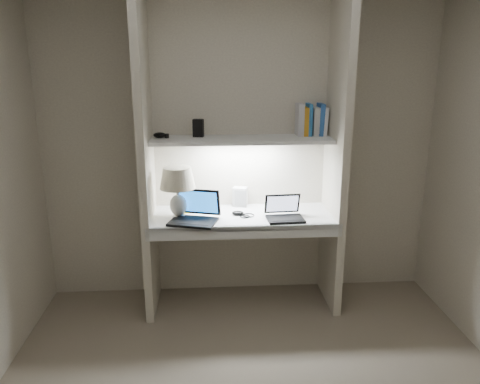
{
  "coord_description": "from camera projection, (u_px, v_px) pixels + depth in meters",
  "views": [
    {
      "loc": [
        -0.26,
        -2.27,
        1.95
      ],
      "look_at": [
        -0.03,
        1.05,
        1.01
      ],
      "focal_mm": 35.0,
      "sensor_mm": 36.0,
      "label": 1
    }
  ],
  "objects": [
    {
      "name": "shelf_gadget",
      "position": [
        160.0,
        135.0,
        3.61
      ],
      "size": [
        0.11,
        0.09,
        0.04
      ],
      "primitive_type": "ellipsoid",
      "rotation": [
        0.0,
        0.0,
        -0.16
      ],
      "color": "black",
      "rests_on": "shelf"
    },
    {
      "name": "cable_coil",
      "position": [
        248.0,
        215.0,
        3.66
      ],
      "size": [
        0.1,
        0.1,
        0.01
      ],
      "primitive_type": "torus",
      "rotation": [
        0.0,
        0.0,
        -0.06
      ],
      "color": "black",
      "rests_on": "desk"
    },
    {
      "name": "back_wall",
      "position": [
        240.0,
        148.0,
        3.83
      ],
      "size": [
        3.2,
        0.01,
        2.5
      ],
      "primitive_type": "cube",
      "color": "beige",
      "rests_on": "floor"
    },
    {
      "name": "laptop_netbook",
      "position": [
        284.0,
        213.0,
        3.59
      ],
      "size": [
        0.29,
        0.26,
        0.18
      ],
      "rotation": [
        0.0,
        0.0,
        0.06
      ],
      "color": "black",
      "rests_on": "desk"
    },
    {
      "name": "strip_light",
      "position": [
        242.0,
        143.0,
        3.63
      ],
      "size": [
        0.6,
        0.04,
        0.02
      ],
      "primitive_type": "cube",
      "color": "white",
      "rests_on": "shelf"
    },
    {
      "name": "sticky_note",
      "position": [
        186.0,
        212.0,
        3.75
      ],
      "size": [
        0.09,
        0.09,
        0.0
      ],
      "primitive_type": "cube",
      "rotation": [
        0.0,
        0.0,
        0.33
      ],
      "color": "yellow",
      "rests_on": "desk"
    },
    {
      "name": "speaker",
      "position": [
        240.0,
        197.0,
        3.89
      ],
      "size": [
        0.13,
        0.11,
        0.16
      ],
      "primitive_type": "cube",
      "rotation": [
        0.0,
        0.0,
        -0.27
      ],
      "color": "silver",
      "rests_on": "desk"
    },
    {
      "name": "desk_apron",
      "position": [
        245.0,
        232.0,
        3.46
      ],
      "size": [
        1.46,
        0.03,
        0.1
      ],
      "primitive_type": "cube",
      "color": "silver",
      "rests_on": "desk"
    },
    {
      "name": "alcove_panel_right",
      "position": [
        337.0,
        154.0,
        3.61
      ],
      "size": [
        0.06,
        0.55,
        2.5
      ],
      "primitive_type": "cube",
      "color": "beige",
      "rests_on": "floor"
    },
    {
      "name": "laptop_main",
      "position": [
        195.0,
        214.0,
        3.54
      ],
      "size": [
        0.41,
        0.38,
        0.23
      ],
      "rotation": [
        0.0,
        0.0,
        -0.29
      ],
      "color": "black",
      "rests_on": "desk"
    },
    {
      "name": "mouse",
      "position": [
        238.0,
        213.0,
        3.68
      ],
      "size": [
        0.1,
        0.08,
        0.03
      ],
      "primitive_type": "ellipsoid",
      "rotation": [
        0.0,
        0.0,
        -0.19
      ],
      "color": "black",
      "rests_on": "desk"
    },
    {
      "name": "book_row",
      "position": [
        311.0,
        120.0,
        3.72
      ],
      "size": [
        0.24,
        0.17,
        0.25
      ],
      "color": "white",
      "rests_on": "shelf"
    },
    {
      "name": "desk",
      "position": [
        242.0,
        217.0,
        3.7
      ],
      "size": [
        1.4,
        0.55,
        0.04
      ],
      "primitive_type": "cube",
      "color": "white",
      "rests_on": "alcove_panel_left"
    },
    {
      "name": "table_lamp",
      "position": [
        178.0,
        184.0,
        3.56
      ],
      "size": [
        0.27,
        0.27,
        0.4
      ],
      "color": "white",
      "rests_on": "desk"
    },
    {
      "name": "shelf_box",
      "position": [
        198.0,
        128.0,
        3.65
      ],
      "size": [
        0.09,
        0.07,
        0.14
      ],
      "primitive_type": "cube",
      "rotation": [
        0.0,
        0.0,
        -0.19
      ],
      "color": "black",
      "rests_on": "shelf"
    },
    {
      "name": "shelf",
      "position": [
        242.0,
        140.0,
        3.63
      ],
      "size": [
        1.4,
        0.36,
        0.03
      ],
      "primitive_type": "cube",
      "color": "silver",
      "rests_on": "back_wall"
    },
    {
      "name": "alcove_panel_left",
      "position": [
        146.0,
        156.0,
        3.52
      ],
      "size": [
        0.06,
        0.55,
        2.5
      ],
      "primitive_type": "cube",
      "color": "beige",
      "rests_on": "floor"
    }
  ]
}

